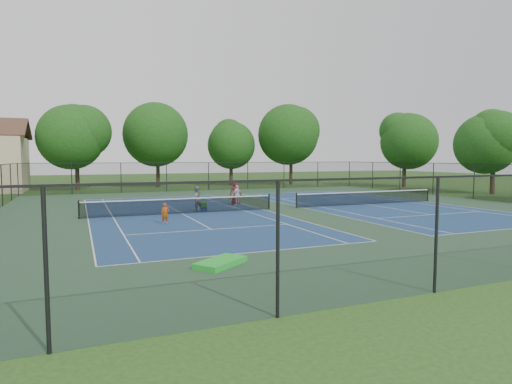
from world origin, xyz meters
name	(u,v)px	position (x,y,z in m)	size (l,w,h in m)	color
ground	(283,209)	(0.00, 0.00, 0.00)	(140.00, 140.00, 0.00)	#234716
court_pad	(283,209)	(0.00, 0.00, 0.00)	(36.00, 36.00, 0.01)	#2C4F32
tennis_court_left	(182,212)	(-7.00, 0.00, 0.10)	(12.00, 23.83, 1.07)	navy
tennis_court_right	(367,203)	(7.00, 0.00, 0.10)	(12.00, 23.83, 1.07)	navy
perimeter_fence	(283,185)	(0.00, 0.00, 1.60)	(36.08, 36.08, 3.02)	black
tree_back_a	(76,134)	(-13.00, 24.00, 6.04)	(6.80, 6.80, 9.15)	#2D2116
tree_back_b	(157,132)	(-4.00, 26.00, 6.60)	(7.60, 7.60, 10.03)	#2D2116
tree_back_c	(231,142)	(5.00, 25.00, 5.48)	(6.00, 6.00, 8.40)	#2D2116
tree_back_d	(291,132)	(13.00, 24.00, 6.82)	(7.80, 7.80, 10.37)	#2D2116
tree_side_e	(405,138)	(23.00, 14.00, 5.81)	(6.60, 6.60, 8.87)	#2D2116
tree_side_f	(494,139)	(24.00, 3.00, 5.25)	(5.80, 5.80, 8.12)	#2D2116
child_player	(165,214)	(-8.76, -3.76, 0.56)	(0.41, 0.27, 1.11)	#D1520D
instructor	(196,199)	(-5.83, 0.99, 0.82)	(0.80, 0.62, 1.64)	gray
bystander_a	(237,195)	(-2.22, 3.04, 0.76)	(0.90, 0.37, 1.53)	silver
bystander_c	(236,192)	(-2.09, 3.72, 0.91)	(0.89, 0.58, 1.82)	maroon
ball_crate	(204,209)	(-5.41, 0.67, 0.14)	(0.41, 0.29, 0.27)	navy
ball_hopper	(204,204)	(-5.41, 0.67, 0.47)	(0.34, 0.27, 0.40)	green
green_tarp	(221,263)	(-8.76, -13.22, 0.10)	(1.81, 0.91, 0.19)	#21C71C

